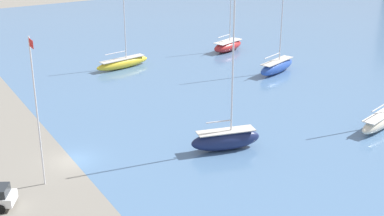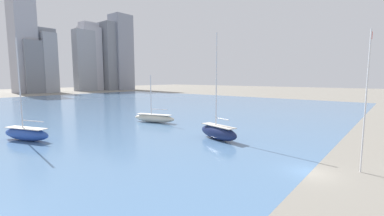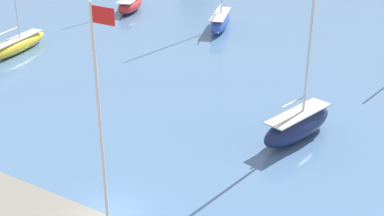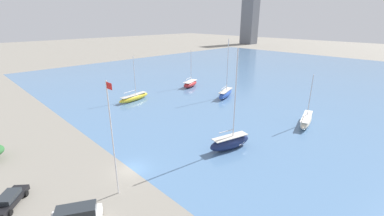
{
  "view_description": "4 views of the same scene",
  "coord_description": "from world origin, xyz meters",
  "px_view_note": "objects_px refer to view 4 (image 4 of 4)",
  "views": [
    {
      "loc": [
        47.7,
        -14.63,
        24.25
      ],
      "look_at": [
        5.79,
        10.5,
        5.52
      ],
      "focal_mm": 50.0,
      "sensor_mm": 36.0,
      "label": 1
    },
    {
      "loc": [
        -26.45,
        -6.34,
        9.33
      ],
      "look_at": [
        4.04,
        18.38,
        4.73
      ],
      "focal_mm": 24.0,
      "sensor_mm": 36.0,
      "label": 2
    },
    {
      "loc": [
        17.43,
        -19.43,
        18.93
      ],
      "look_at": [
        -1.82,
        12.13,
        1.73
      ],
      "focal_mm": 50.0,
      "sensor_mm": 36.0,
      "label": 3
    },
    {
      "loc": [
        28.03,
        -15.59,
        19.96
      ],
      "look_at": [
        -6.55,
        18.15,
        3.05
      ],
      "focal_mm": 24.0,
      "sensor_mm": 36.0,
      "label": 4
    }
  ],
  "objects_px": {
    "sailboat_navy": "(230,142)",
    "sailboat_blue": "(226,93)",
    "sailboat_yellow": "(134,97)",
    "parked_suv_white": "(76,215)",
    "sailboat_red": "(190,84)",
    "flag_pole": "(112,137)",
    "sailboat_cream": "(306,120)",
    "parked_sedan_black": "(9,200)"
  },
  "relations": [
    {
      "from": "sailboat_navy",
      "to": "sailboat_blue",
      "type": "height_order",
      "value": "sailboat_navy"
    },
    {
      "from": "sailboat_red",
      "to": "sailboat_cream",
      "type": "bearing_deg",
      "value": -25.17
    },
    {
      "from": "sailboat_yellow",
      "to": "parked_suv_white",
      "type": "xyz_separation_m",
      "value": [
        32.02,
        -26.93,
        0.18
      ]
    },
    {
      "from": "sailboat_red",
      "to": "sailboat_navy",
      "type": "bearing_deg",
      "value": -53.72
    },
    {
      "from": "sailboat_blue",
      "to": "parked_suv_white",
      "type": "xyz_separation_m",
      "value": [
        17.56,
        -46.07,
        -0.02
      ]
    },
    {
      "from": "sailboat_cream",
      "to": "parked_sedan_black",
      "type": "relative_size",
      "value": 1.95
    },
    {
      "from": "sailboat_blue",
      "to": "sailboat_yellow",
      "type": "relative_size",
      "value": 1.34
    },
    {
      "from": "flag_pole",
      "to": "parked_suv_white",
      "type": "relative_size",
      "value": 2.66
    },
    {
      "from": "sailboat_navy",
      "to": "parked_suv_white",
      "type": "relative_size",
      "value": 3.05
    },
    {
      "from": "sailboat_yellow",
      "to": "flag_pole",
      "type": "bearing_deg",
      "value": -44.7
    },
    {
      "from": "sailboat_cream",
      "to": "parked_suv_white",
      "type": "bearing_deg",
      "value": -113.13
    },
    {
      "from": "sailboat_yellow",
      "to": "parked_sedan_black",
      "type": "distance_m",
      "value": 39.48
    },
    {
      "from": "sailboat_navy",
      "to": "sailboat_yellow",
      "type": "relative_size",
      "value": 1.42
    },
    {
      "from": "sailboat_red",
      "to": "flag_pole",
      "type": "bearing_deg",
      "value": -72.46
    },
    {
      "from": "sailboat_yellow",
      "to": "sailboat_navy",
      "type": "bearing_deg",
      "value": -14.76
    },
    {
      "from": "sailboat_navy",
      "to": "sailboat_red",
      "type": "relative_size",
      "value": 1.45
    },
    {
      "from": "sailboat_blue",
      "to": "parked_sedan_black",
      "type": "bearing_deg",
      "value": -98.77
    },
    {
      "from": "sailboat_yellow",
      "to": "parked_suv_white",
      "type": "distance_m",
      "value": 41.84
    },
    {
      "from": "flag_pole",
      "to": "parked_suv_white",
      "type": "distance_m",
      "value": 8.53
    },
    {
      "from": "parked_suv_white",
      "to": "sailboat_navy",
      "type": "bearing_deg",
      "value": 116.23
    },
    {
      "from": "parked_suv_white",
      "to": "parked_sedan_black",
      "type": "distance_m",
      "value": 9.11
    },
    {
      "from": "sailboat_yellow",
      "to": "parked_suv_white",
      "type": "height_order",
      "value": "sailboat_yellow"
    },
    {
      "from": "sailboat_yellow",
      "to": "sailboat_cream",
      "type": "relative_size",
      "value": 1.14
    },
    {
      "from": "sailboat_navy",
      "to": "sailboat_blue",
      "type": "distance_m",
      "value": 28.87
    },
    {
      "from": "sailboat_red",
      "to": "sailboat_yellow",
      "type": "bearing_deg",
      "value": -108.63
    },
    {
      "from": "sailboat_red",
      "to": "parked_sedan_black",
      "type": "bearing_deg",
      "value": -83.74
    },
    {
      "from": "sailboat_red",
      "to": "parked_sedan_black",
      "type": "xyz_separation_m",
      "value": [
        24.13,
        -51.4,
        -0.21
      ]
    },
    {
      "from": "sailboat_navy",
      "to": "sailboat_red",
      "type": "xyz_separation_m",
      "value": [
        -33.12,
        23.05,
        -0.24
      ]
    },
    {
      "from": "sailboat_blue",
      "to": "sailboat_red",
      "type": "height_order",
      "value": "sailboat_blue"
    },
    {
      "from": "parked_suv_white",
      "to": "sailboat_cream",
      "type": "bearing_deg",
      "value": 111.57
    },
    {
      "from": "sailboat_yellow",
      "to": "parked_suv_white",
      "type": "bearing_deg",
      "value": -49.7
    },
    {
      "from": "flag_pole",
      "to": "sailboat_blue",
      "type": "distance_m",
      "value": 44.16
    },
    {
      "from": "sailboat_cream",
      "to": "parked_sedan_black",
      "type": "bearing_deg",
      "value": -121.76
    },
    {
      "from": "sailboat_navy",
      "to": "parked_suv_white",
      "type": "xyz_separation_m",
      "value": [
        -1.01,
        -23.97,
        -0.16
      ]
    },
    {
      "from": "flag_pole",
      "to": "parked_suv_white",
      "type": "xyz_separation_m",
      "value": [
        1.43,
        -5.46,
        -6.4
      ]
    },
    {
      "from": "sailboat_cream",
      "to": "parked_suv_white",
      "type": "relative_size",
      "value": 1.89
    },
    {
      "from": "sailboat_red",
      "to": "sailboat_cream",
      "type": "height_order",
      "value": "sailboat_red"
    },
    {
      "from": "flag_pole",
      "to": "sailboat_yellow",
      "type": "xyz_separation_m",
      "value": [
        -30.59,
        21.47,
        -6.58
      ]
    },
    {
      "from": "flag_pole",
      "to": "parked_sedan_black",
      "type": "relative_size",
      "value": 2.75
    },
    {
      "from": "parked_suv_white",
      "to": "flag_pole",
      "type": "bearing_deg",
      "value": 133.35
    },
    {
      "from": "parked_suv_white",
      "to": "sailboat_blue",
      "type": "bearing_deg",
      "value": 139.51
    },
    {
      "from": "flag_pole",
      "to": "parked_sedan_black",
      "type": "xyz_separation_m",
      "value": [
        -6.54,
        -9.84,
        -6.7
      ]
    }
  ]
}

